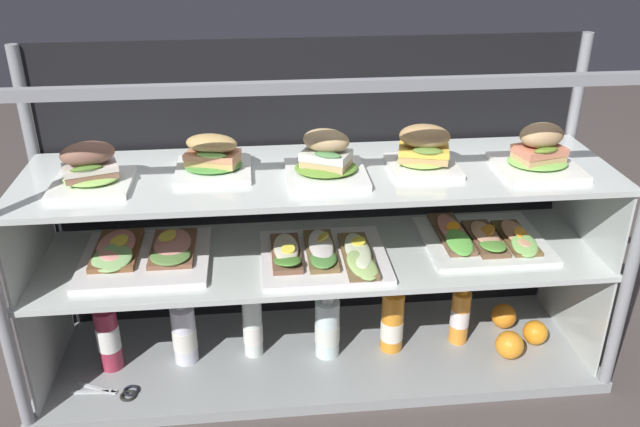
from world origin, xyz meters
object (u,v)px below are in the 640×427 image
Objects in this scene: juice_bottle_front_second at (460,315)px; open_sandwich_tray_near_left_corner at (144,254)px; plated_roll_sandwich_mid_left at (326,161)px; orange_fruit_rolled_forward at (504,316)px; plated_roll_sandwich_center at (539,154)px; juice_bottle_near_post at (327,326)px; plated_roll_sandwich_near_left_corner at (213,159)px; open_sandwich_tray_right_of_center at (324,254)px; juice_bottle_tucked_behind at (392,321)px; plated_roll_sandwich_left_of_center at (90,170)px; juice_bottle_front_left_end at (184,334)px; orange_fruit_near_left_post at (509,345)px; plated_roll_sandwich_near_right_corner at (424,152)px; juice_bottle_back_center at (108,336)px; orange_fruit_beside_bottles at (535,333)px; kitchen_scissors at (121,392)px; open_sandwich_tray_near_right_corner at (484,238)px; juice_bottle_back_left at (253,325)px.

open_sandwich_tray_near_left_corner is at bearing 179.77° from juice_bottle_front_second.
orange_fruit_rolled_forward is at bearing 10.42° from plated_roll_sandwich_mid_left.
juice_bottle_near_post is at bearing 176.10° from plated_roll_sandwich_center.
open_sandwich_tray_right_of_center is at bearing -12.25° from plated_roll_sandwich_near_left_corner.
juice_bottle_tucked_behind is 0.38m from orange_fruit_rolled_forward.
plated_roll_sandwich_left_of_center is 0.80× the size of juice_bottle_tucked_behind.
juice_bottle_tucked_behind is at bearing -0.59° from juice_bottle_front_left_end.
plated_roll_sandwich_mid_left reaches higher than juice_bottle_near_post.
orange_fruit_near_left_post is (1.12, -0.05, -0.58)m from plated_roll_sandwich_left_of_center.
orange_fruit_near_left_post is (0.13, -0.09, -0.05)m from juice_bottle_front_second.
plated_roll_sandwich_near_left_corner is 1.08× the size of plated_roll_sandwich_near_right_corner.
juice_bottle_back_center is 0.21m from juice_bottle_front_left_end.
orange_fruit_beside_bottles is at bearing -2.05° from open_sandwich_tray_near_left_corner.
juice_bottle_near_post is (0.29, -0.03, -0.52)m from plated_roll_sandwich_near_left_corner.
kitchen_scissors is (0.01, -0.09, -0.62)m from plated_roll_sandwich_left_of_center.
open_sandwich_tray_near_left_corner reaches higher than orange_fruit_rolled_forward.
plated_roll_sandwich_center reaches higher than plated_roll_sandwich_left_of_center.
plated_roll_sandwich_near_left_corner is (0.29, 0.06, -0.00)m from plated_roll_sandwich_left_of_center.
plated_roll_sandwich_near_left_corner reaches higher than juice_bottle_front_second.
open_sandwich_tray_right_of_center is (0.28, -0.06, -0.26)m from plated_roll_sandwich_near_left_corner.
plated_roll_sandwich_left_of_center is at bearing 179.58° from open_sandwich_tray_right_of_center.
plated_roll_sandwich_mid_left reaches higher than open_sandwich_tray_near_right_corner.
plated_roll_sandwich_near_right_corner is 0.34m from open_sandwich_tray_near_right_corner.
juice_bottle_front_second is 1.00m from kitchen_scissors.
plated_roll_sandwich_near_left_corner is 2.34× the size of orange_fruit_near_left_post.
plated_roll_sandwich_left_of_center reaches higher than juice_bottle_near_post.
plated_roll_sandwich_near_right_corner reaches higher than juice_bottle_front_left_end.
juice_bottle_near_post is 0.40m from juice_bottle_front_second.
orange_fruit_beside_bottles is at bearing -2.93° from plated_roll_sandwich_near_left_corner.
juice_bottle_back_left is at bearing 176.96° from plated_roll_sandwich_near_right_corner.
open_sandwich_tray_right_of_center is 0.26m from juice_bottle_near_post.
plated_roll_sandwich_left_of_center reaches higher than open_sandwich_tray_near_right_corner.
orange_fruit_rolled_forward is at bearing 125.52° from orange_fruit_beside_bottles.
plated_roll_sandwich_mid_left is at bearing -6.04° from juice_bottle_front_left_end.
plated_roll_sandwich_near_left_corner is 1.01m from orange_fruit_near_left_post.
plated_roll_sandwich_near_left_corner is 0.95× the size of plated_roll_sandwich_mid_left.
plated_roll_sandwich_mid_left is 0.59× the size of open_sandwich_tray_right_of_center.
plated_roll_sandwich_center is 0.61× the size of open_sandwich_tray_near_left_corner.
plated_roll_sandwich_near_left_corner reaches higher than juice_bottle_near_post.
juice_bottle_front_left_end reaches higher than orange_fruit_rolled_forward.
juice_bottle_near_post reaches higher than orange_fruit_beside_bottles.
plated_roll_sandwich_center is at bearing -165.80° from orange_fruit_beside_bottles.
plated_roll_sandwich_near_right_corner is 0.59m from juice_bottle_near_post.
juice_bottle_near_post is 0.57m from orange_fruit_rolled_forward.
juice_bottle_back_left is at bearing 3.46° from juice_bottle_front_left_end.
juice_bottle_front_second reaches higher than kitchen_scissors.
plated_roll_sandwich_near_right_corner is at bearing -3.37° from plated_roll_sandwich_near_left_corner.
open_sandwich_tray_near_left_corner is 1.11m from orange_fruit_rolled_forward.
plated_roll_sandwich_mid_left is at bearing -173.90° from open_sandwich_tray_near_right_corner.
orange_fruit_near_left_post is at bearing -5.36° from open_sandwich_tray_near_left_corner.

